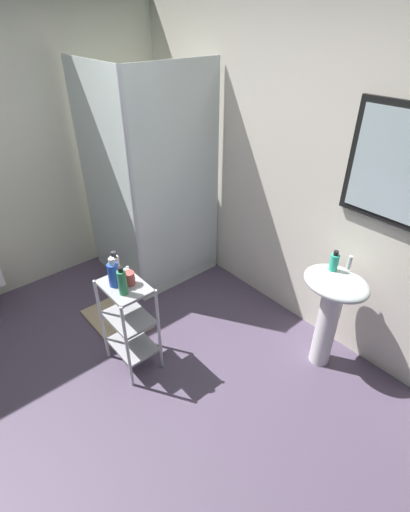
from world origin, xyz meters
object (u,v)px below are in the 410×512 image
Objects in this scene: pedestal_sink at (332,302)px; hand_soap_bottle at (334,262)px; body_wash_bottle_green at (122,282)px; bath_mat at (117,319)px; shower_stall at (151,232)px; storage_cart at (129,319)px; shampoo_bottle_blue at (113,274)px; rinse_cup at (129,278)px; lotion_bottle_white at (115,265)px.

hand_soap_bottle is (-0.06, 0.03, 0.30)m from pedestal_sink.
body_wash_bottle_green reaches higher than bath_mat.
hand_soap_bottle is (1.78, 0.32, 0.41)m from shower_stall.
storage_cart is 0.40m from shampoo_bottle_blue.
body_wash_bottle_green is at bearing -126.37° from pedestal_sink.
shower_stall is 1.25m from rinse_cup.
body_wash_bottle_green reaches higher than pedestal_sink.
rinse_cup is (-0.91, -1.06, 0.21)m from pedestal_sink.
bath_mat is at bearing 164.23° from lotion_bottle_white.
shampoo_bottle_blue is 1.04× the size of body_wash_bottle_green.
shower_stall reaches higher than storage_cart.
shampoo_bottle_blue is 2.32× the size of rinse_cup.
storage_cart is 3.47× the size of shampoo_bottle_blue.
pedestal_sink is 1.09× the size of storage_cart.
shower_stall reaches higher than shampoo_bottle_blue.
hand_soap_bottle is at bearing 52.53° from shampoo_bottle_blue.
storage_cart is 0.35m from rinse_cup.
body_wash_bottle_green is 0.11m from rinse_cup.
rinse_cup is at bearing 6.63° from lotion_bottle_white.
pedestal_sink is 1.44m from storage_cart.
body_wash_bottle_green is at bearing -0.67° from shampoo_bottle_blue.
bath_mat is (-0.51, 0.13, -0.43)m from storage_cart.
body_wash_bottle_green is at bearing -52.27° from rinse_cup.
storage_cart is at bearing 148.43° from body_wash_bottle_green.
bath_mat is at bearing 166.05° from storage_cart.
shower_stall is 2.47× the size of pedestal_sink.
lotion_bottle_white reaches higher than pedestal_sink.
bath_mat is (-0.58, 0.17, -0.82)m from body_wash_bottle_green.
shampoo_bottle_blue reaches higher than storage_cart.
hand_soap_bottle is at bearing 56.29° from body_wash_bottle_green.
shampoo_bottle_blue reaches higher than lotion_bottle_white.
pedestal_sink is at bearing 34.41° from bath_mat.
hand_soap_bottle is (0.85, 1.13, 0.44)m from storage_cart.
storage_cart is 1.23× the size of bath_mat.
bath_mat is (-1.36, -1.00, -0.87)m from hand_soap_bottle.
rinse_cup is 0.15× the size of bath_mat.
lotion_bottle_white is at bearing -134.28° from pedestal_sink.
shower_stall is at bearing 135.94° from shampoo_bottle_blue.
hand_soap_bottle reaches higher than lotion_bottle_white.
shampoo_bottle_blue reaches higher than bath_mat.
lotion_bottle_white is 0.15m from rinse_cup.
rinse_cup is 0.94m from bath_mat.
storage_cart is 3.61× the size of body_wash_bottle_green.
storage_cart is at bearing -127.18° from hand_soap_bottle.
rinse_cup is at bearing 127.73° from body_wash_bottle_green.
shower_stall reaches higher than pedestal_sink.
lotion_bottle_white is 0.93× the size of body_wash_bottle_green.
bath_mat is at bearing -58.67° from shower_stall.
storage_cart is (0.92, -0.81, -0.03)m from shower_stall.
body_wash_bottle_green reaches higher than rinse_cup.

